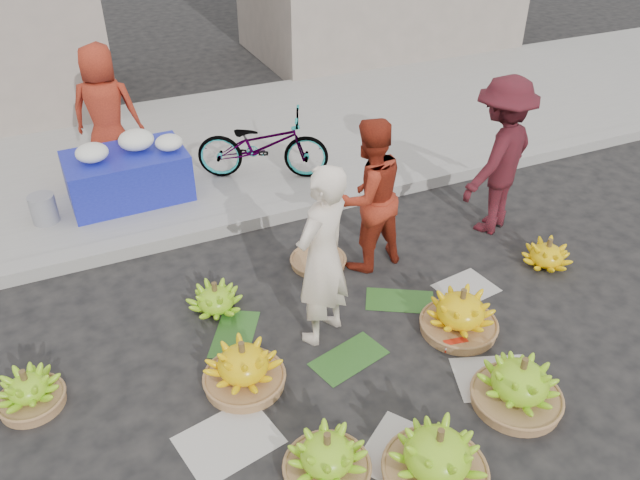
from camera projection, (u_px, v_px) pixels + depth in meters
name	position (u px, v px, depth m)	size (l,w,h in m)	color
ground	(349.00, 341.00, 5.54)	(80.00, 80.00, 0.00)	black
curb	(264.00, 216.00, 7.17)	(40.00, 0.25, 0.15)	gray
sidewalk	(213.00, 147.00, 8.78)	(40.00, 4.00, 0.12)	gray
newspaper_scatter	(394.00, 404.00, 4.93)	(3.20, 1.80, 0.00)	beige
banana_leaves	(329.00, 330.00, 5.66)	(2.00, 1.00, 0.00)	#24551C
banana_bunch_0	(243.00, 367.00, 5.01)	(0.69, 0.69, 0.45)	olive
banana_bunch_1	(327.00, 458.00, 4.30)	(0.60, 0.60, 0.42)	olive
banana_bunch_2	(437.00, 457.00, 4.26)	(0.84, 0.84, 0.49)	olive
banana_bunch_3	(519.00, 384.00, 4.83)	(0.75, 0.75, 0.47)	olive
banana_bunch_4	(460.00, 313.00, 5.55)	(0.76, 0.76, 0.47)	olive
banana_bunch_5	(547.00, 254.00, 6.44)	(0.63, 0.63, 0.31)	yellow
banana_bunch_6	(29.00, 392.00, 4.84)	(0.50, 0.50, 0.37)	olive
banana_bunch_7	(216.00, 298.00, 5.83)	(0.57, 0.57, 0.31)	#70BE1B
basket_spare	(318.00, 261.00, 6.50)	(0.56, 0.56, 0.07)	olive
incense_stack	(455.00, 345.00, 5.43)	(0.21, 0.07, 0.09)	red
vendor_cream	(322.00, 257.00, 5.17)	(0.61, 0.40, 1.68)	white
vendor_red	(368.00, 196.00, 6.10)	(0.78, 0.61, 1.60)	#AB321A
man_striped	(499.00, 157.00, 6.65)	(1.13, 0.65, 1.75)	maroon
flower_table	(128.00, 173.00, 7.28)	(1.38, 0.89, 0.79)	#181E9E
grey_bucket	(44.00, 209.00, 6.91)	(0.29, 0.29, 0.32)	gray
flower_vendor	(106.00, 112.00, 7.52)	(0.81, 0.53, 1.65)	#AB321A
bicycle	(263.00, 145.00, 7.68)	(1.63, 0.57, 0.85)	gray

